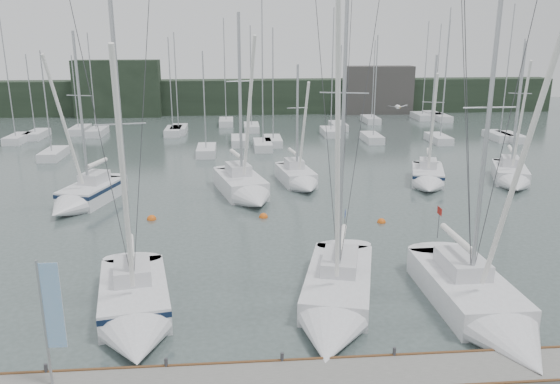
{
  "coord_description": "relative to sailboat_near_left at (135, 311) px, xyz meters",
  "views": [
    {
      "loc": [
        -3.47,
        -20.67,
        11.34
      ],
      "look_at": [
        -1.31,
        5.0,
        3.93
      ],
      "focal_mm": 35.0,
      "sensor_mm": 36.0,
      "label": 1
    }
  ],
  "objects": [
    {
      "name": "sailboat_mid_b",
      "position": [
        4.93,
        17.48,
        0.07
      ],
      "size": [
        4.68,
        8.49,
        13.76
      ],
      "rotation": [
        0.0,
        0.0,
        0.25
      ],
      "color": "silver",
      "rests_on": "ground"
    },
    {
      "name": "far_building_right",
      "position": [
        25.68,
        60.35,
        2.92
      ],
      "size": [
        10.0,
        3.0,
        7.0
      ],
      "primitive_type": "cube",
      "color": "#3D3A38",
      "rests_on": "ground"
    },
    {
      "name": "dock",
      "position": [
        7.68,
        -4.65,
        -0.38
      ],
      "size": [
        24.0,
        2.0,
        0.4
      ],
      "primitive_type": "cube",
      "color": "#62625D",
      "rests_on": "ground"
    },
    {
      "name": "sailboat_mid_e",
      "position": [
        25.92,
        19.61,
        -0.02
      ],
      "size": [
        4.83,
        7.71,
        11.71
      ],
      "rotation": [
        0.0,
        0.0,
        -0.36
      ],
      "color": "silver",
      "rests_on": "ground"
    },
    {
      "name": "dock_banner",
      "position": [
        -1.7,
        -4.41,
        2.4
      ],
      "size": [
        0.67,
        0.08,
        4.37
      ],
      "rotation": [
        0.0,
        0.0,
        -0.01
      ],
      "color": "#A6A9AE",
      "rests_on": "dock"
    },
    {
      "name": "sailboat_near_center",
      "position": [
        8.22,
        0.02,
        -0.07
      ],
      "size": [
        5.22,
        10.11,
        15.49
      ],
      "rotation": [
        0.0,
        0.0,
        -0.26
      ],
      "color": "silver",
      "rests_on": "ground"
    },
    {
      "name": "sailboat_mid_a",
      "position": [
        -6.33,
        16.48,
        0.06
      ],
      "size": [
        4.59,
        7.83,
        12.47
      ],
      "rotation": [
        0.0,
        0.0,
        -0.28
      ],
      "color": "silver",
      "rests_on": "ground"
    },
    {
      "name": "sailboat_near_left",
      "position": [
        0.0,
        0.0,
        0.0
      ],
      "size": [
        4.22,
        8.59,
        13.58
      ],
      "rotation": [
        0.0,
        0.0,
        0.18
      ],
      "color": "silver",
      "rests_on": "ground"
    },
    {
      "name": "sailboat_near_right",
      "position": [
        14.2,
        -1.21,
        -0.0
      ],
      "size": [
        3.16,
        10.03,
        14.62
      ],
      "rotation": [
        0.0,
        0.0,
        0.01
      ],
      "color": "silver",
      "rests_on": "ground"
    },
    {
      "name": "buoy_a",
      "position": [
        5.94,
        13.14,
        -0.58
      ],
      "size": [
        0.57,
        0.57,
        0.57
      ],
      "primitive_type": "sphere",
      "color": "#D95913",
      "rests_on": "ground"
    },
    {
      "name": "buoy_b",
      "position": [
        13.29,
        11.51,
        -0.58
      ],
      "size": [
        0.53,
        0.53,
        0.53
      ],
      "primitive_type": "sphere",
      "color": "#D95913",
      "rests_on": "ground"
    },
    {
      "name": "sailboat_mid_c",
      "position": [
        9.16,
        20.36,
        -0.03
      ],
      "size": [
        3.28,
        6.71,
        9.97
      ],
      "rotation": [
        0.0,
        0.0,
        0.16
      ],
      "color": "silver",
      "rests_on": "ground"
    },
    {
      "name": "ground",
      "position": [
        7.68,
        0.35,
        -0.58
      ],
      "size": [
        160.0,
        160.0,
        0.0
      ],
      "primitive_type": "plane",
      "color": "#414F4D",
      "rests_on": "ground"
    },
    {
      "name": "seagull",
      "position": [
        11.46,
        3.46,
        7.71
      ],
      "size": [
        0.93,
        0.44,
        0.18
      ],
      "rotation": [
        0.0,
        0.0,
        0.21
      ],
      "color": "silver",
      "rests_on": "ground"
    },
    {
      "name": "far_treeline",
      "position": [
        7.68,
        62.35,
        1.92
      ],
      "size": [
        90.0,
        4.0,
        5.0
      ],
      "primitive_type": "cube",
      "color": "black",
      "rests_on": "ground"
    },
    {
      "name": "sailboat_mid_d",
      "position": [
        19.18,
        19.8,
        -0.03
      ],
      "size": [
        4.34,
        7.19,
        10.72
      ],
      "rotation": [
        0.0,
        0.0,
        -0.31
      ],
      "color": "silver",
      "rests_on": "ground"
    },
    {
      "name": "far_building_left",
      "position": [
        -12.32,
        60.35,
        3.42
      ],
      "size": [
        12.0,
        3.0,
        8.0
      ],
      "primitive_type": "cube",
      "color": "black",
      "rests_on": "ground"
    },
    {
      "name": "mast_forest",
      "position": [
        8.0,
        42.96,
        -0.09
      ],
      "size": [
        58.49,
        27.27,
        14.89
      ],
      "color": "silver",
      "rests_on": "ground"
    },
    {
      "name": "buoy_c",
      "position": [
        -1.23,
        13.29,
        -0.58
      ],
      "size": [
        0.6,
        0.6,
        0.6
      ],
      "primitive_type": "sphere",
      "color": "#D95913",
      "rests_on": "ground"
    }
  ]
}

